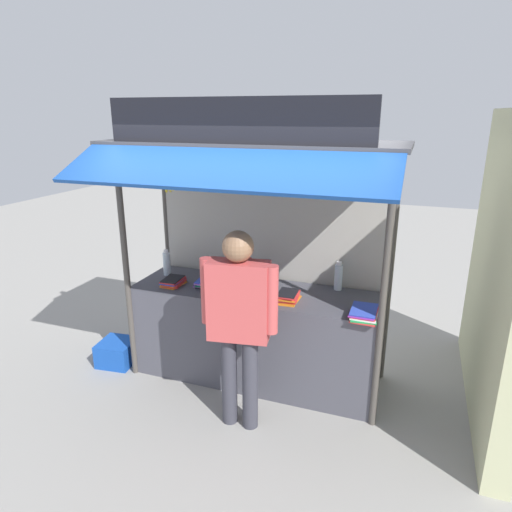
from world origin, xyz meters
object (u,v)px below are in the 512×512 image
at_px(magazine_stack_far_left, 173,282).
at_px(magazine_stack_left, 208,282).
at_px(banana_bunch_inner_right, 168,182).
at_px(vendor_person, 239,314).
at_px(water_bottle_rear_center, 338,277).
at_px(magazine_stack_front_left, 364,313).
at_px(banana_bunch_leftmost, 304,184).
at_px(plastic_crate, 117,352).
at_px(water_bottle_mid_left, 167,263).
at_px(magazine_stack_front_right, 288,297).
at_px(water_bottle_far_right, 249,273).

height_order(magazine_stack_far_left, magazine_stack_left, same).
distance_m(banana_bunch_inner_right, vendor_person, 1.27).
relative_size(water_bottle_rear_center, vendor_person, 0.16).
bearing_deg(magazine_stack_front_left, banana_bunch_leftmost, -157.55).
bearing_deg(magazine_stack_front_left, vendor_person, -152.30).
bearing_deg(magazine_stack_far_left, magazine_stack_front_left, -3.52).
bearing_deg(plastic_crate, vendor_person, -16.41).
bearing_deg(water_bottle_mid_left, vendor_person, -36.06).
relative_size(magazine_stack_front_right, plastic_crate, 0.74).
relative_size(water_bottle_mid_left, magazine_stack_far_left, 1.02).
relative_size(water_bottle_mid_left, magazine_stack_left, 1.00).
distance_m(water_bottle_rear_center, magazine_stack_front_right, 0.59).
distance_m(water_bottle_rear_center, vendor_person, 1.22).
bearing_deg(plastic_crate, water_bottle_rear_center, 14.27).
height_order(magazine_stack_front_right, plastic_crate, magazine_stack_front_right).
xyz_separation_m(water_bottle_rear_center, magazine_stack_front_right, (-0.37, -0.44, -0.09)).
height_order(vendor_person, plastic_crate, vendor_person).
relative_size(magazine_stack_front_right, magazine_stack_left, 0.96).
bearing_deg(water_bottle_mid_left, plastic_crate, -140.96).
height_order(magazine_stack_front_left, plastic_crate, magazine_stack_front_left).
bearing_deg(magazine_stack_front_right, banana_bunch_leftmost, -58.94).
height_order(water_bottle_far_right, water_bottle_rear_center, water_bottle_rear_center).
distance_m(magazine_stack_front_left, banana_bunch_inner_right, 2.00).
bearing_deg(magazine_stack_front_right, water_bottle_mid_left, 170.19).
distance_m(water_bottle_mid_left, plastic_crate, 1.12).
bearing_deg(plastic_crate, banana_bunch_leftmost, -5.32).
relative_size(magazine_stack_far_left, magazine_stack_left, 0.99).
bearing_deg(banana_bunch_inner_right, magazine_stack_front_right, 17.80).
bearing_deg(banana_bunch_leftmost, water_bottle_mid_left, 160.65).
bearing_deg(plastic_crate, magazine_stack_front_right, 3.89).
xyz_separation_m(water_bottle_far_right, plastic_crate, (-1.38, -0.38, -0.95)).
distance_m(banana_bunch_leftmost, banana_bunch_inner_right, 1.18).
relative_size(banana_bunch_leftmost, vendor_person, 0.13).
height_order(water_bottle_far_right, banana_bunch_inner_right, banana_bunch_inner_right).
xyz_separation_m(magazine_stack_front_right, banana_bunch_inner_right, (-0.99, -0.32, 1.04)).
height_order(water_bottle_rear_center, magazine_stack_left, water_bottle_rear_center).
xyz_separation_m(water_bottle_mid_left, banana_bunch_leftmost, (1.60, -0.56, 1.00)).
relative_size(magazine_stack_far_left, plastic_crate, 0.76).
bearing_deg(water_bottle_rear_center, water_bottle_mid_left, -173.62).
xyz_separation_m(water_bottle_far_right, vendor_person, (0.23, -0.86, -0.04)).
relative_size(water_bottle_rear_center, magazine_stack_left, 1.04).
xyz_separation_m(water_bottle_mid_left, water_bottle_rear_center, (1.78, 0.20, 0.00)).
bearing_deg(magazine_stack_far_left, plastic_crate, -168.64).
distance_m(water_bottle_rear_center, magazine_stack_front_left, 0.65).
relative_size(banana_bunch_leftmost, plastic_crate, 0.62).
height_order(water_bottle_mid_left, magazine_stack_far_left, water_bottle_mid_left).
bearing_deg(vendor_person, magazine_stack_front_right, 58.67).
relative_size(magazine_stack_far_left, banana_bunch_leftmost, 1.22).
height_order(magazine_stack_far_left, banana_bunch_leftmost, banana_bunch_leftmost).
height_order(magazine_stack_left, banana_bunch_inner_right, banana_bunch_inner_right).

